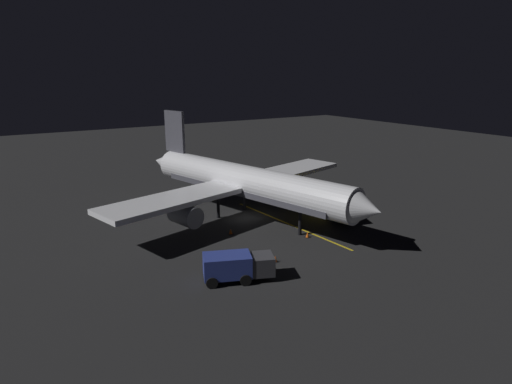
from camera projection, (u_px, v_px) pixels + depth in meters
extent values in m
cube|color=black|center=(247.00, 219.00, 48.54)|extent=(180.00, 180.00, 0.20)
cube|color=gold|center=(288.00, 224.00, 46.69)|extent=(1.60, 18.25, 0.01)
cylinder|color=white|center=(246.00, 181.00, 47.38)|extent=(10.21, 27.33, 3.47)
cube|color=#4C4C56|center=(246.00, 190.00, 47.63)|extent=(9.02, 23.32, 0.63)
cone|color=white|center=(367.00, 209.00, 37.64)|extent=(3.99, 3.54, 3.40)
cone|color=white|center=(165.00, 162.00, 57.47)|extent=(4.07, 4.82, 3.13)
cube|color=#4C4C56|center=(175.00, 131.00, 54.63)|extent=(1.25, 3.58, 5.16)
cube|color=white|center=(289.00, 171.00, 54.76)|extent=(15.33, 8.31, 0.50)
cylinder|color=slate|center=(292.00, 184.00, 53.82)|extent=(2.84, 3.62, 2.10)
cube|color=white|center=(171.00, 200.00, 42.09)|extent=(15.33, 8.31, 0.50)
cylinder|color=slate|center=(185.00, 215.00, 42.18)|extent=(2.84, 3.62, 2.10)
cylinder|color=black|center=(300.00, 223.00, 43.20)|extent=(0.44, 0.44, 2.52)
cylinder|color=black|center=(245.00, 199.00, 51.20)|extent=(0.44, 0.44, 2.52)
cylinder|color=black|center=(218.00, 207.00, 48.28)|extent=(0.44, 0.44, 2.52)
cube|color=navy|center=(227.00, 265.00, 33.51)|extent=(4.17, 3.31, 1.72)
cube|color=#38383D|center=(262.00, 264.00, 34.01)|extent=(2.41, 2.52, 1.50)
cylinder|color=black|center=(244.00, 274.00, 33.96)|extent=(1.69, 2.48, 0.90)
cylinder|color=black|center=(211.00, 277.00, 33.52)|extent=(1.69, 2.48, 0.90)
cube|color=gold|center=(334.00, 204.00, 49.29)|extent=(3.62, 4.89, 1.73)
cube|color=#38383D|center=(344.00, 213.00, 46.37)|extent=(2.53, 2.42, 1.50)
cylinder|color=black|center=(339.00, 215.00, 48.05)|extent=(2.48, 1.71, 0.90)
cylinder|color=black|center=(330.00, 207.00, 50.99)|extent=(2.48, 1.71, 0.90)
cylinder|color=black|center=(265.00, 268.00, 35.15)|extent=(0.32, 0.32, 0.85)
cylinder|color=yellow|center=(265.00, 259.00, 34.95)|extent=(0.40, 0.40, 0.65)
sphere|color=tan|center=(265.00, 254.00, 34.83)|extent=(0.24, 0.24, 0.24)
cone|color=#EA590F|center=(231.00, 231.00, 43.63)|extent=(0.36, 0.36, 0.55)
cube|color=black|center=(231.00, 234.00, 43.70)|extent=(0.50, 0.50, 0.03)
cone|color=#EA590F|center=(307.00, 235.00, 42.76)|extent=(0.36, 0.36, 0.55)
cube|color=black|center=(307.00, 237.00, 42.83)|extent=(0.50, 0.50, 0.03)
cone|color=#EA590F|center=(275.00, 259.00, 37.20)|extent=(0.36, 0.36, 0.55)
cube|color=black|center=(275.00, 262.00, 37.27)|extent=(0.50, 0.50, 0.03)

